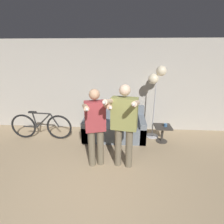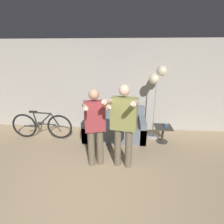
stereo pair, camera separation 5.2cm
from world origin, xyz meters
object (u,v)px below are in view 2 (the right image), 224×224
person_left (95,124)px  floor_lamp (157,81)px  couch (115,128)px  cup (166,125)px  person_right (123,121)px  bicycle (42,126)px  cat (130,103)px  side_table (163,131)px

person_left → floor_lamp: (1.37, 1.40, 0.64)m
couch → cup: bearing=-9.9°
person_left → person_right: person_right is taller
floor_lamp → bicycle: 3.28m
person_left → cat: bearing=51.3°
person_left → floor_lamp: 2.06m
couch → cat: (0.40, 0.35, 0.62)m
cup → cat: bearing=148.1°
cat → cup: bearing=-31.9°
couch → cat: bearing=41.2°
cup → person_right: bearing=-134.3°
person_left → floor_lamp: size_ratio=0.83×
person_right → bicycle: size_ratio=1.02×
person_right → couch: bearing=110.9°
floor_lamp → couch: bearing=-176.3°
person_right → person_left: bearing=-169.2°
couch → side_table: couch is taller
side_table → cup: size_ratio=5.04×
person_right → side_table: (1.02, 1.12, -0.69)m
person_right → cup: person_right is taller
person_right → floor_lamp: floor_lamp is taller
side_table → bicycle: bicycle is taller
person_left → side_table: (1.57, 1.12, -0.61)m
couch → bicycle: bearing=-173.2°
couch → person_right: person_right is taller
cat → floor_lamp: bearing=-22.5°
side_table → floor_lamp: bearing=125.4°
side_table → cup: 0.17m
cat → cup: (0.93, -0.58, -0.41)m
couch → person_left: bearing=-102.8°
floor_lamp → cup: size_ratio=22.34×
person_right → cup: bearing=56.1°
person_right → bicycle: 2.55m
couch → side_table: 1.28m
floor_lamp → side_table: (0.20, -0.28, -1.25)m
cup → couch: bearing=170.1°
cat → person_right: bearing=-95.1°
cat → side_table: cat is taller
couch → floor_lamp: bearing=3.7°
couch → person_right: (0.25, -1.33, 0.73)m
bicycle → cat: bearing=13.8°
couch → person_right: size_ratio=0.96×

